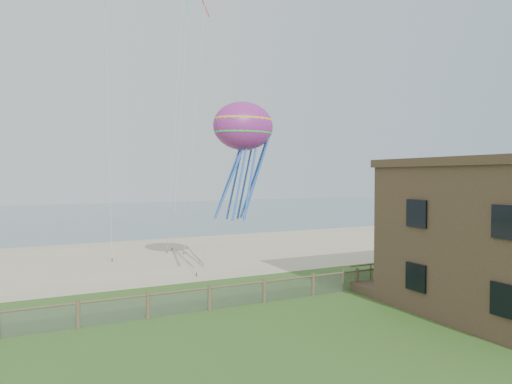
# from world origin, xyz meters

# --- Properties ---
(ground) EXTENTS (160.00, 160.00, 0.00)m
(ground) POSITION_xyz_m (0.00, 0.00, 0.00)
(ground) COLOR #3A6322
(ground) RESTS_ON ground
(sand_beach) EXTENTS (72.00, 20.00, 0.02)m
(sand_beach) POSITION_xyz_m (0.00, 22.00, 0.00)
(sand_beach) COLOR tan
(sand_beach) RESTS_ON ground
(ocean) EXTENTS (160.00, 68.00, 0.02)m
(ocean) POSITION_xyz_m (0.00, 66.00, 0.00)
(ocean) COLOR slate
(ocean) RESTS_ON ground
(chainlink_fence) EXTENTS (36.20, 0.20, 1.25)m
(chainlink_fence) POSITION_xyz_m (0.00, 6.00, 0.55)
(chainlink_fence) COLOR brown
(chainlink_fence) RESTS_ON ground
(motel_deck) EXTENTS (15.00, 2.00, 0.50)m
(motel_deck) POSITION_xyz_m (13.00, 5.00, 0.25)
(motel_deck) COLOR brown
(motel_deck) RESTS_ON ground
(picnic_table) EXTENTS (2.46, 2.19, 0.86)m
(picnic_table) POSITION_xyz_m (8.15, 3.07, 0.43)
(picnic_table) COLOR brown
(picnic_table) RESTS_ON ground
(octopus_kite) EXTENTS (4.28, 3.56, 7.57)m
(octopus_kite) POSITION_xyz_m (0.84, 10.41, 7.63)
(octopus_kite) COLOR #FF2D28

